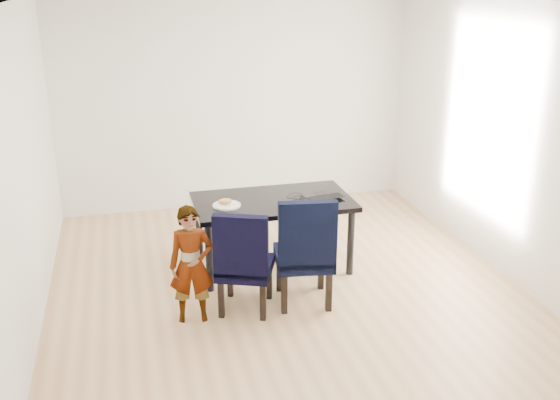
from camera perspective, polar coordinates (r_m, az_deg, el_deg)
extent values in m
cube|color=tan|center=(6.20, 0.46, -8.06)|extent=(4.50, 5.00, 0.01)
cube|color=white|center=(5.48, 0.55, 17.83)|extent=(4.50, 5.00, 0.01)
cube|color=white|center=(8.07, -4.12, 8.78)|extent=(4.50, 0.01, 2.70)
cube|color=white|center=(3.49, 11.20, -7.00)|extent=(4.50, 0.01, 2.70)
cube|color=white|center=(5.58, -22.52, 2.18)|extent=(0.01, 5.00, 2.70)
cube|color=silver|center=(6.62, 19.81, 5.16)|extent=(0.01, 5.00, 2.70)
cube|color=black|center=(6.47, -0.66, -3.07)|extent=(1.60, 0.90, 0.75)
cube|color=black|center=(5.64, -3.20, -5.40)|extent=(0.62, 0.64, 0.99)
cube|color=black|center=(5.74, 2.19, -4.45)|extent=(0.59, 0.61, 1.07)
imported|color=#F54614|center=(5.49, -8.10, -5.90)|extent=(0.41, 0.29, 1.07)
cylinder|color=white|center=(6.18, -4.89, -0.48)|extent=(0.36, 0.36, 0.02)
ellipsoid|color=#C68746|center=(6.18, -5.04, -0.13)|extent=(0.16, 0.09, 0.06)
imported|color=black|center=(6.39, 4.01, 0.32)|extent=(0.41, 0.31, 0.03)
torus|color=black|center=(6.33, 1.82, 0.06)|extent=(0.14, 0.14, 0.01)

